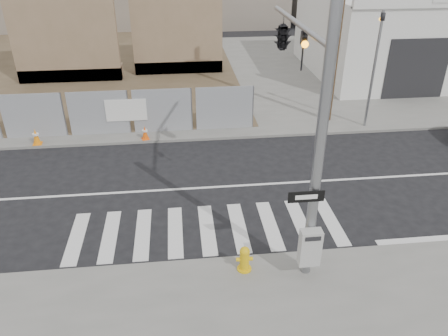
{
  "coord_description": "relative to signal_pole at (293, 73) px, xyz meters",
  "views": [
    {
      "loc": [
        -0.71,
        -13.54,
        8.3
      ],
      "look_at": [
        0.69,
        -1.12,
        1.4
      ],
      "focal_mm": 35.0,
      "sensor_mm": 36.0,
      "label": 1
    }
  ],
  "objects": [
    {
      "name": "traffic_cone_c",
      "position": [
        -9.31,
        6.27,
        -4.32
      ],
      "size": [
        0.4,
        0.4,
        0.71
      ],
      "rotation": [
        0.0,
        0.0,
        0.1
      ],
      "color": "orange",
      "rests_on": "sidewalk_far"
    },
    {
      "name": "far_signal_pole",
      "position": [
        5.51,
        6.65,
        -1.3
      ],
      "size": [
        0.16,
        0.2,
        5.6
      ],
      "color": "gray",
      "rests_on": "sidewalk_far"
    },
    {
      "name": "auto_shop",
      "position": [
        11.5,
        15.01,
        -2.25
      ],
      "size": [
        12.0,
        10.2,
        5.95
      ],
      "color": "silver",
      "rests_on": "sidewalk_far"
    },
    {
      "name": "sidewalk_far",
      "position": [
        -2.49,
        16.05,
        -4.72
      ],
      "size": [
        50.0,
        20.0,
        0.12
      ],
      "primitive_type": "cube",
      "color": "slate",
      "rests_on": "ground"
    },
    {
      "name": "fire_hydrant",
      "position": [
        -1.64,
        -2.52,
        -4.29
      ],
      "size": [
        0.46,
        0.44,
        0.75
      ],
      "rotation": [
        0.0,
        0.0,
        -0.12
      ],
      "color": "#E3B30C",
      "rests_on": "sidewalk_near"
    },
    {
      "name": "ground",
      "position": [
        -2.49,
        2.05,
        -4.78
      ],
      "size": [
        100.0,
        100.0,
        0.0
      ],
      "primitive_type": "plane",
      "color": "black",
      "rests_on": "ground"
    },
    {
      "name": "concrete_wall_right",
      "position": [
        -2.99,
        16.13,
        -1.4
      ],
      "size": [
        5.5,
        1.3,
        8.0
      ],
      "color": "#7D654B",
      "rests_on": "sidewalk_far"
    },
    {
      "name": "concrete_wall_left",
      "position": [
        -9.49,
        15.13,
        -1.4
      ],
      "size": [
        6.0,
        1.3,
        8.0
      ],
      "color": "#7D654B",
      "rests_on": "sidewalk_far"
    },
    {
      "name": "signal_pole",
      "position": [
        0.0,
        0.0,
        0.0
      ],
      "size": [
        0.96,
        5.87,
        7.0
      ],
      "color": "gray",
      "rests_on": "sidewalk_near"
    },
    {
      "name": "traffic_cone_d",
      "position": [
        -4.7,
        6.27,
        -4.36
      ],
      "size": [
        0.39,
        0.39,
        0.62
      ],
      "rotation": [
        0.0,
        0.0,
        0.27
      ],
      "color": "#FF5B0D",
      "rests_on": "sidewalk_far"
    },
    {
      "name": "utility_pole_right",
      "position": [
        4.01,
        7.55,
        0.42
      ],
      "size": [
        1.6,
        0.28,
        10.0
      ],
      "color": "#473521",
      "rests_on": "sidewalk_far"
    }
  ]
}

